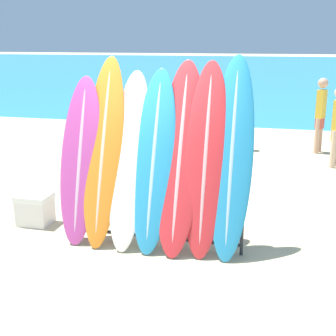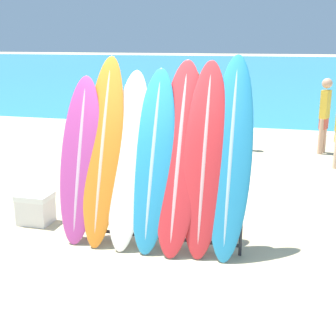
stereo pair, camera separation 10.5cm
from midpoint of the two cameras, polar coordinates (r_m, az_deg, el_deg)
The scene contains 14 objects.
ground_plane at distance 5.81m, azimuth -4.09°, elevation -10.24°, with size 160.00×160.00×0.00m, color #CCB789.
ocean_water at distance 42.76m, azimuth 12.75°, elevation 11.73°, with size 120.00×60.00×0.01m.
surfboard_rack at distance 5.83m, azimuth -1.50°, elevation -5.54°, with size 2.26×0.04×0.78m.
surfboard_slot_0 at distance 6.01m, azimuth -10.19°, elevation 0.98°, with size 0.53×0.69×2.08m.
surfboard_slot_1 at distance 5.91m, azimuth -7.43°, elevation 2.07°, with size 0.50×0.88×2.32m.
surfboard_slot_2 at distance 5.80m, azimuth -4.33°, elevation 1.02°, with size 0.49×0.87×2.15m.
surfboard_slot_3 at distance 5.70m, azimuth -1.30°, elevation 0.97°, with size 0.51×0.88×2.18m.
surfboard_slot_4 at distance 5.64m, azimuth 1.89°, elevation 1.35°, with size 0.55×0.97×2.29m.
surfboard_slot_5 at distance 5.55m, azimuth 5.01°, elevation 1.07°, with size 0.51×0.78×2.29m.
surfboard_slot_6 at distance 5.52m, azimuth 8.19°, elevation 1.25°, with size 0.50×0.82×2.36m.
person_near_water at distance 11.09m, azimuth 18.81°, elevation 6.37°, with size 0.24×0.29×1.69m.
person_far_left at distance 11.01m, azimuth 8.78°, elevation 6.82°, with size 0.28×0.22×1.64m.
person_far_right at distance 12.49m, azimuth 3.56°, elevation 8.15°, with size 0.24×0.29×1.71m.
cooler_box at distance 6.84m, azimuth -15.43°, elevation -4.76°, with size 0.46×0.37×0.43m.
Camera 2 is at (1.78, -4.93, 2.52)m, focal length 50.00 mm.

